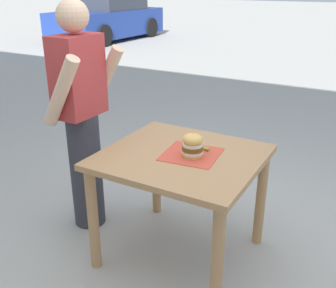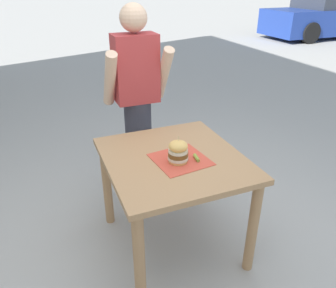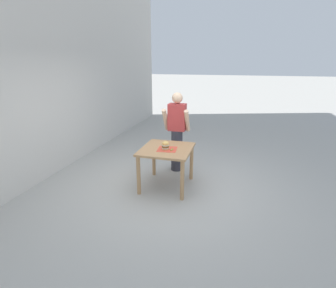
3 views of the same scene
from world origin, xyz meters
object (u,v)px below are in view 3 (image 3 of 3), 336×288
(patio_table, at_px, (167,155))
(pickle_spear, at_px, (172,150))
(sandwich, at_px, (166,145))
(diner_across_table, at_px, (177,131))

(patio_table, height_order, pickle_spear, pickle_spear)
(pickle_spear, bearing_deg, patio_table, 142.05)
(patio_table, xyz_separation_m, sandwich, (0.00, -0.08, 0.21))
(patio_table, bearing_deg, pickle_spear, -37.95)
(sandwich, bearing_deg, diner_across_table, 90.47)
(sandwich, bearing_deg, patio_table, 92.26)
(sandwich, xyz_separation_m, diner_across_table, (-0.01, 0.89, 0.04))
(patio_table, bearing_deg, diner_across_table, 90.30)
(sandwich, bearing_deg, pickle_spear, -10.14)
(patio_table, relative_size, pickle_spear, 11.99)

